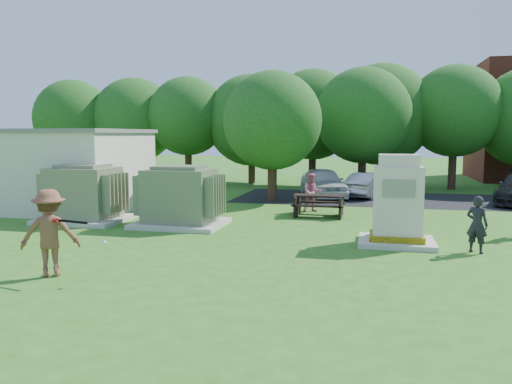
% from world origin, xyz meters
% --- Properties ---
extents(ground, '(120.00, 120.00, 0.00)m').
position_xyz_m(ground, '(0.00, 0.00, 0.00)').
color(ground, '#2D6619').
rests_on(ground, ground).
extents(service_building, '(10.00, 5.00, 3.20)m').
position_xyz_m(service_building, '(-11.00, 7.00, 1.60)').
color(service_building, beige).
rests_on(service_building, ground).
extents(service_building_roof, '(10.20, 5.20, 0.15)m').
position_xyz_m(service_building_roof, '(-11.00, 7.00, 3.27)').
color(service_building_roof, slate).
rests_on(service_building_roof, service_building).
extents(parking_strip, '(20.00, 6.00, 0.01)m').
position_xyz_m(parking_strip, '(7.00, 13.50, 0.01)').
color(parking_strip, '#232326').
rests_on(parking_strip, ground).
extents(transformer_left, '(3.00, 2.40, 2.07)m').
position_xyz_m(transformer_left, '(-6.50, 4.50, 0.97)').
color(transformer_left, beige).
rests_on(transformer_left, ground).
extents(transformer_right, '(3.00, 2.40, 2.07)m').
position_xyz_m(transformer_right, '(-2.80, 4.50, 0.97)').
color(transformer_right, beige).
rests_on(transformer_right, ground).
extents(generator_cabinet, '(2.11, 1.73, 2.57)m').
position_xyz_m(generator_cabinet, '(4.33, 3.16, 1.13)').
color(generator_cabinet, beige).
rests_on(generator_cabinet, ground).
extents(picnic_table, '(1.94, 1.45, 0.83)m').
position_xyz_m(picnic_table, '(1.63, 7.60, 0.52)').
color(picnic_table, black).
rests_on(picnic_table, ground).
extents(batter, '(1.44, 1.20, 1.94)m').
position_xyz_m(batter, '(-3.27, -1.94, 0.97)').
color(batter, brown).
rests_on(batter, ground).
extents(person_by_generator, '(0.67, 0.60, 1.53)m').
position_xyz_m(person_by_generator, '(6.35, 2.57, 0.77)').
color(person_by_generator, black).
rests_on(person_by_generator, ground).
extents(person_at_picnic, '(0.91, 0.80, 1.58)m').
position_xyz_m(person_at_picnic, '(1.23, 8.68, 0.79)').
color(person_at_picnic, '#C96A7B').
rests_on(person_at_picnic, ground).
extents(car_white, '(3.07, 4.71, 1.49)m').
position_xyz_m(car_white, '(1.19, 13.52, 0.74)').
color(car_white, silver).
rests_on(car_white, ground).
extents(car_silver_a, '(2.69, 4.01, 1.25)m').
position_xyz_m(car_silver_a, '(3.50, 14.10, 0.62)').
color(car_silver_a, '#9D9DA1').
rests_on(car_silver_a, ground).
extents(batting_equipment, '(1.41, 0.22, 0.48)m').
position_xyz_m(batting_equipment, '(-2.58, -2.09, 1.20)').
color(batting_equipment, black).
rests_on(batting_equipment, ground).
extents(tree_row, '(41.30, 13.30, 7.30)m').
position_xyz_m(tree_row, '(1.75, 18.50, 4.15)').
color(tree_row, '#47301E').
rests_on(tree_row, ground).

